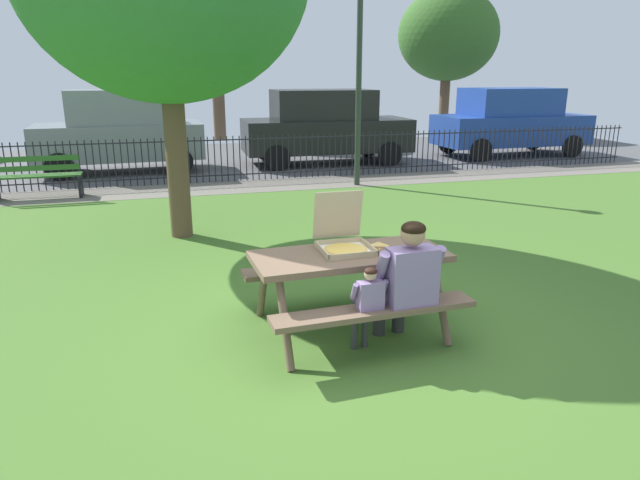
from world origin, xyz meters
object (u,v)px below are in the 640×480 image
picnic_table_foreground (350,271)px  far_tree_midleft (214,14)px  park_bench_left (37,178)px  parked_car_left (119,131)px  adult_at_table (406,279)px  lamp_post_walkway (359,62)px  parked_car_right (510,121)px  pizza_slice_on_table (379,245)px  parked_car_center (325,126)px  pizza_box_open (343,239)px  far_tree_center (448,35)px  child_at_table (367,301)px

picnic_table_foreground → far_tree_midleft: size_ratio=0.31×
park_bench_left → parked_car_left: parked_car_left is taller
adult_at_table → park_bench_left: size_ratio=0.74×
park_bench_left → lamp_post_walkway: 6.80m
adult_at_table → parked_car_right: 13.19m
pizza_slice_on_table → adult_at_table: 0.63m
picnic_table_foreground → parked_car_center: size_ratio=0.42×
parked_car_right → pizza_box_open: bearing=-130.0°
adult_at_table → far_tree_center: far_tree_center is taller
parked_car_right → far_tree_midleft: 10.66m
pizza_slice_on_table → lamp_post_walkway: lamp_post_walkway is taller
pizza_slice_on_table → park_bench_left: 8.28m
child_at_table → pizza_box_open: bearing=90.2°
child_at_table → far_tree_center: far_tree_center is taller
pizza_box_open → picnic_table_foreground: bearing=-80.7°
picnic_table_foreground → parked_car_right: 13.03m
pizza_box_open → child_at_table: bearing=-89.8°
adult_at_table → parked_car_left: 10.93m
far_tree_midleft → picnic_table_foreground: bearing=-91.8°
pizza_box_open → parked_car_left: bearing=104.4°
pizza_slice_on_table → child_at_table: 0.80m
pizza_box_open → far_tree_center: far_tree_center is taller
pizza_box_open → far_tree_center: bearing=59.8°
lamp_post_walkway → parked_car_right: size_ratio=0.96×
picnic_table_foreground → parked_car_right: bearing=50.4°
parked_car_center → parked_car_left: bearing=-180.0°
child_at_table → parked_car_left: size_ratio=0.21×
picnic_table_foreground → child_at_table: child_at_table is taller
picnic_table_foreground → far_tree_midleft: (0.52, 16.53, 3.72)m
parked_car_right → far_tree_center: far_tree_center is taller
adult_at_table → parked_car_center: bearing=77.6°
far_tree_center → child_at_table: bearing=-119.2°
far_tree_midleft → far_tree_center: (8.99, 0.00, -0.55)m
adult_at_table → far_tree_center: bearing=61.7°
pizza_box_open → child_at_table: size_ratio=0.65×
pizza_slice_on_table → adult_at_table: size_ratio=0.20×
parked_car_left → pizza_box_open: bearing=-75.6°
picnic_table_foreground → pizza_box_open: bearing=99.3°
picnic_table_foreground → lamp_post_walkway: (2.48, 6.90, 1.99)m
pizza_slice_on_table → child_at_table: size_ratio=0.28×
parked_car_center → far_tree_center: bearing=43.4°
pizza_box_open → parked_car_center: 10.27m
adult_at_table → far_tree_midleft: far_tree_midleft is taller
pizza_slice_on_table → pizza_box_open: bearing=179.9°
adult_at_table → picnic_table_foreground: bearing=126.2°
picnic_table_foreground → park_bench_left: 8.22m
adult_at_table → far_tree_center: (9.16, 17.01, 3.11)m
lamp_post_walkway → picnic_table_foreground: bearing=-109.8°
pizza_box_open → parked_car_right: parked_car_right is taller
parked_car_left → far_tree_center: size_ratio=0.72×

